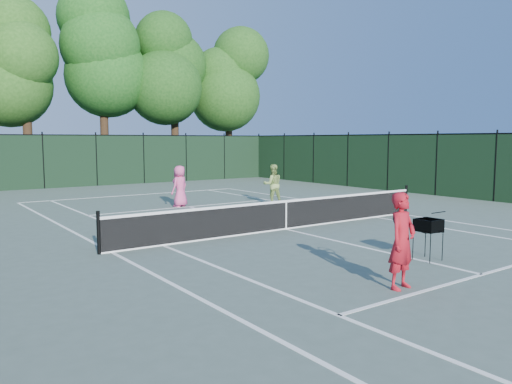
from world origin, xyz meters
TOP-DOWN VIEW (x-y plane):
  - ground at (0.00, 0.00)m, footprint 90.00×90.00m
  - sideline_doubles_left at (-5.49, 0.00)m, footprint 0.10×23.77m
  - sideline_doubles_right at (5.49, 0.00)m, footprint 0.10×23.77m
  - sideline_singles_left at (-4.12, 0.00)m, footprint 0.10×23.77m
  - sideline_singles_right at (4.12, 0.00)m, footprint 0.10×23.77m
  - baseline_far at (0.00, 11.88)m, footprint 10.97×0.10m
  - service_line_near at (0.00, -6.40)m, footprint 8.23×0.10m
  - service_line_far at (0.00, 6.40)m, footprint 8.23×0.10m
  - center_service_line at (0.00, 0.00)m, footprint 0.10×12.80m
  - tennis_net at (0.00, 0.00)m, footprint 11.69×0.09m
  - fence_far at (0.00, 18.00)m, footprint 24.00×0.05m
  - fence_right at (12.00, 0.00)m, footprint 0.05×36.00m
  - tree_2 at (-3.00, 21.80)m, footprint 6.00×6.00m
  - tree_3 at (2.00, 22.30)m, footprint 7.00×7.00m
  - tree_4 at (7.00, 21.60)m, footprint 6.20×6.20m
  - tree_5 at (12.00, 22.10)m, footprint 5.80×5.80m
  - coach at (-2.14, -6.04)m, footprint 0.90×0.73m
  - player_pink at (-0.26, 6.61)m, footprint 0.98×0.84m
  - player_green at (3.32, 5.00)m, footprint 1.02×0.92m
  - ball_hopper at (0.16, -4.98)m, footprint 0.63×0.63m
  - loose_ball_midcourt at (-0.43, -4.59)m, footprint 0.07×0.07m

SIDE VIEW (x-z plane):
  - ground at x=0.00m, z-range 0.00..0.00m
  - sideline_doubles_left at x=-5.49m, z-range 0.00..0.01m
  - sideline_doubles_right at x=5.49m, z-range 0.00..0.01m
  - sideline_singles_left at x=-4.12m, z-range 0.00..0.01m
  - sideline_singles_right at x=4.12m, z-range 0.00..0.01m
  - baseline_far at x=0.00m, z-range 0.00..0.01m
  - service_line_near at x=0.00m, z-range 0.00..0.01m
  - service_line_far at x=0.00m, z-range 0.00..0.01m
  - center_service_line at x=0.00m, z-range 0.00..0.01m
  - loose_ball_midcourt at x=-0.43m, z-range 0.00..0.07m
  - tennis_net at x=0.00m, z-range -0.05..1.01m
  - ball_hopper at x=0.16m, z-range 0.32..1.28m
  - player_pink at x=-0.26m, z-range 0.00..1.70m
  - player_green at x=3.32m, z-range 0.00..1.71m
  - coach at x=-2.14m, z-range 0.00..1.80m
  - fence_far at x=0.00m, z-range 0.00..3.00m
  - fence_right at x=12.00m, z-range 0.00..3.00m
  - tree_5 at x=12.00m, z-range 1.59..13.82m
  - tree_2 at x=-3.00m, z-range 1.53..13.93m
  - tree_4 at x=7.00m, z-range 1.66..14.63m
  - tree_3 at x=2.00m, z-range 1.78..16.23m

